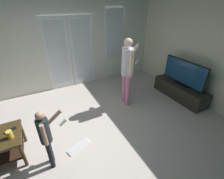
{
  "coord_description": "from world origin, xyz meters",
  "views": [
    {
      "loc": [
        -0.51,
        -2.15,
        2.32
      ],
      "look_at": [
        0.71,
        0.19,
        0.83
      ],
      "focal_mm": 25.11,
      "sensor_mm": 36.0,
      "label": 1
    }
  ],
  "objects": [
    {
      "name": "tv_stand",
      "position": [
        2.84,
        0.28,
        0.2
      ],
      "size": [
        0.46,
        1.48,
        0.39
      ],
      "color": "#2B281E",
      "rests_on": "ground_plane"
    },
    {
      "name": "loose_keyboard",
      "position": [
        -0.13,
        -0.12,
        0.01
      ],
      "size": [
        0.46,
        0.27,
        0.02
      ],
      "color": "white",
      "rests_on": "ground_plane"
    },
    {
      "name": "ground_plane",
      "position": [
        0.0,
        0.0,
        -0.01
      ],
      "size": [
        6.39,
        4.81,
        0.02
      ],
      "primitive_type": "cube",
      "color": "beige"
    },
    {
      "name": "cup_near_edge",
      "position": [
        -1.09,
        0.1,
        0.56
      ],
      "size": [
        0.09,
        0.09,
        0.13
      ],
      "primitive_type": "cylinder",
      "color": "gold",
      "rests_on": "coffee_table"
    },
    {
      "name": "wall_right_plain",
      "position": [
        3.17,
        0.0,
        1.37
      ],
      "size": [
        0.06,
        4.81,
        2.75
      ],
      "color": "#EDE7CC",
      "rests_on": "ground_plane"
    },
    {
      "name": "tv_remote_black",
      "position": [
        -1.1,
        0.28,
        0.51
      ],
      "size": [
        0.18,
        0.11,
        0.02
      ],
      "primitive_type": "cube",
      "rotation": [
        0.0,
        0.0,
        0.41
      ],
      "color": "black",
      "rests_on": "coffee_table"
    },
    {
      "name": "person_adult",
      "position": [
        1.39,
        0.71,
        0.99
      ],
      "size": [
        0.58,
        0.45,
        1.65
      ],
      "color": "pink",
      "rests_on": "ground_plane"
    },
    {
      "name": "flat_screen_tv",
      "position": [
        2.84,
        0.28,
        0.73
      ],
      "size": [
        0.08,
        1.23,
        0.66
      ],
      "color": "black",
      "rests_on": "tv_stand"
    },
    {
      "name": "wall_back_with_doors",
      "position": [
        0.08,
        2.37,
        1.35
      ],
      "size": [
        6.39,
        0.09,
        2.78
      ],
      "color": "silver",
      "rests_on": "ground_plane"
    },
    {
      "name": "person_child",
      "position": [
        -0.59,
        -0.24,
        0.63
      ],
      "size": [
        0.43,
        0.29,
        1.05
      ],
      "color": "black",
      "rests_on": "ground_plane"
    }
  ]
}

